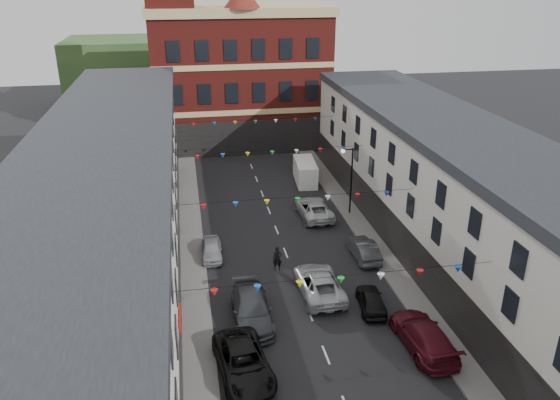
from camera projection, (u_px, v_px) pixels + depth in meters
ground at (310, 314)px, 33.71m from camera, size 160.00×160.00×0.00m
pavement_left at (196, 306)px, 34.37m from camera, size 1.80×64.00×0.15m
pavement_right at (403, 285)px, 36.61m from camera, size 1.80×64.00×0.15m
terrace_left at (103, 245)px, 30.63m from camera, size 8.40×56.00×10.70m
terrace_right at (488, 222)px, 34.65m from camera, size 8.40×56.00×9.70m
civic_building at (239, 75)px, 64.98m from camera, size 20.60×13.30×18.50m
clock_tower at (171, 18)px, 58.45m from camera, size 5.60×5.60×30.00m
distant_hill at (199, 69)px, 87.37m from camera, size 40.00×14.00×10.00m
street_lamp at (349, 172)px, 45.96m from camera, size 1.10×0.36×6.00m
car_left_c at (243, 362)px, 28.36m from camera, size 3.16×5.77×1.53m
car_left_d at (252, 309)px, 32.75m from camera, size 2.36×5.65×1.63m
car_left_e at (211, 249)px, 40.13m from camera, size 1.61×3.79×1.28m
car_right_c at (424, 336)px, 30.37m from camera, size 2.47×5.65×1.62m
car_right_d at (371, 300)px, 33.95m from camera, size 2.01×3.93×1.28m
car_right_e at (363, 249)px, 40.04m from camera, size 1.53×4.30×1.41m
car_right_f at (314, 208)px, 46.76m from camera, size 2.71×5.56×1.52m
moving_car at (319, 283)px, 35.52m from camera, size 2.69×5.70×1.57m
white_van at (305, 172)px, 54.34m from camera, size 2.30×5.06×2.17m
pedestrian at (277, 258)px, 38.30m from camera, size 0.72×0.53×1.82m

